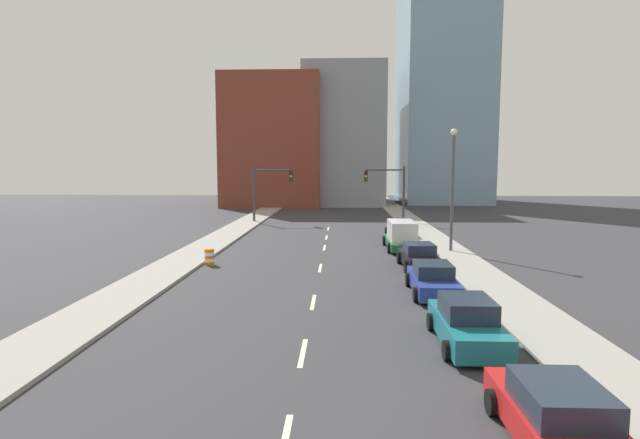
# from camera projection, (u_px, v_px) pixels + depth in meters

# --- Properties ---
(sidewalk_left) EXTENTS (2.86, 103.21, 0.16)m
(sidewalk_left) POSITION_uv_depth(u_px,v_px,m) (251.00, 220.00, 52.98)
(sidewalk_left) COLOR gray
(sidewalk_left) RESTS_ON ground
(sidewalk_right) EXTENTS (2.86, 103.21, 0.16)m
(sidewalk_right) POSITION_uv_depth(u_px,v_px,m) (409.00, 221.00, 52.28)
(sidewalk_right) COLOR gray
(sidewalk_right) RESTS_ON ground
(lane_stripe_at_14m) EXTENTS (0.16, 2.40, 0.01)m
(lane_stripe_at_14m) POSITION_uv_depth(u_px,v_px,m) (303.00, 352.00, 15.46)
(lane_stripe_at_14m) COLOR beige
(lane_stripe_at_14m) RESTS_ON ground
(lane_stripe_at_20m) EXTENTS (0.16, 2.40, 0.01)m
(lane_stripe_at_20m) POSITION_uv_depth(u_px,v_px,m) (313.00, 302.00, 21.23)
(lane_stripe_at_20m) COLOR beige
(lane_stripe_at_20m) RESTS_ON ground
(lane_stripe_at_27m) EXTENTS (0.16, 2.40, 0.01)m
(lane_stripe_at_27m) POSITION_uv_depth(u_px,v_px,m) (320.00, 268.00, 28.40)
(lane_stripe_at_27m) COLOR beige
(lane_stripe_at_27m) RESTS_ON ground
(lane_stripe_at_34m) EXTENTS (0.16, 2.40, 0.01)m
(lane_stripe_at_34m) POSITION_uv_depth(u_px,v_px,m) (324.00, 248.00, 35.52)
(lane_stripe_at_34m) COLOR beige
(lane_stripe_at_34m) RESTS_ON ground
(lane_stripe_at_40m) EXTENTS (0.16, 2.40, 0.01)m
(lane_stripe_at_40m) POSITION_uv_depth(u_px,v_px,m) (326.00, 237.00, 40.69)
(lane_stripe_at_40m) COLOR beige
(lane_stripe_at_40m) RESTS_ON ground
(lane_stripe_at_45m) EXTENTS (0.16, 2.40, 0.01)m
(lane_stripe_at_45m) POSITION_uv_depth(u_px,v_px,m) (328.00, 229.00, 46.47)
(lane_stripe_at_45m) COLOR beige
(lane_stripe_at_45m) RESTS_ON ground
(building_brick_left) EXTENTS (14.00, 16.00, 18.74)m
(building_brick_left) POSITION_uv_depth(u_px,v_px,m) (275.00, 143.00, 75.57)
(building_brick_left) COLOR brown
(building_brick_left) RESTS_ON ground
(building_office_center) EXTENTS (12.00, 20.00, 20.54)m
(building_office_center) POSITION_uv_depth(u_px,v_px,m) (343.00, 138.00, 79.02)
(building_office_center) COLOR gray
(building_office_center) RESTS_ON ground
(building_glass_right) EXTENTS (13.00, 20.00, 36.38)m
(building_glass_right) POSITION_uv_depth(u_px,v_px,m) (441.00, 90.00, 81.50)
(building_glass_right) COLOR #7A9EB7
(building_glass_right) RESTS_ON ground
(traffic_signal_left) EXTENTS (4.14, 0.35, 5.83)m
(traffic_signal_left) POSITION_uv_depth(u_px,v_px,m) (265.00, 186.00, 51.18)
(traffic_signal_left) COLOR #38383D
(traffic_signal_left) RESTS_ON ground
(traffic_signal_right) EXTENTS (4.14, 0.35, 5.83)m
(traffic_signal_right) POSITION_uv_depth(u_px,v_px,m) (392.00, 186.00, 50.64)
(traffic_signal_right) COLOR #38383D
(traffic_signal_right) RESTS_ON ground
(traffic_barrel) EXTENTS (0.56, 0.56, 0.95)m
(traffic_barrel) POSITION_uv_depth(u_px,v_px,m) (209.00, 257.00, 29.25)
(traffic_barrel) COLOR orange
(traffic_barrel) RESTS_ON ground
(street_lamp) EXTENTS (0.44, 0.44, 8.22)m
(street_lamp) POSITION_uv_depth(u_px,v_px,m) (453.00, 181.00, 32.95)
(street_lamp) COLOR #4C4C51
(street_lamp) RESTS_ON ground
(sedan_red) EXTENTS (2.08, 4.48, 1.39)m
(sedan_red) POSITION_uv_depth(u_px,v_px,m) (560.00, 420.00, 10.10)
(sedan_red) COLOR red
(sedan_red) RESTS_ON ground
(sedan_teal) EXTENTS (2.04, 4.45, 1.54)m
(sedan_teal) POSITION_uv_depth(u_px,v_px,m) (467.00, 324.00, 16.11)
(sedan_teal) COLOR #196B75
(sedan_teal) RESTS_ON ground
(sedan_blue) EXTENTS (2.15, 4.65, 1.42)m
(sedan_blue) POSITION_uv_depth(u_px,v_px,m) (433.00, 280.00, 22.56)
(sedan_blue) COLOR navy
(sedan_blue) RESTS_ON ground
(sedan_black) EXTENTS (2.21, 4.36, 1.41)m
(sedan_black) POSITION_uv_depth(u_px,v_px,m) (419.00, 257.00, 28.34)
(sedan_black) COLOR black
(sedan_black) RESTS_ON ground
(box_truck_green) EXTENTS (2.27, 5.59, 2.00)m
(box_truck_green) POSITION_uv_depth(u_px,v_px,m) (401.00, 236.00, 34.72)
(box_truck_green) COLOR #1E6033
(box_truck_green) RESTS_ON ground
(sedan_brown) EXTENTS (2.05, 4.52, 1.49)m
(sedan_brown) POSITION_uv_depth(u_px,v_px,m) (399.00, 229.00, 40.50)
(sedan_brown) COLOR brown
(sedan_brown) RESTS_ON ground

